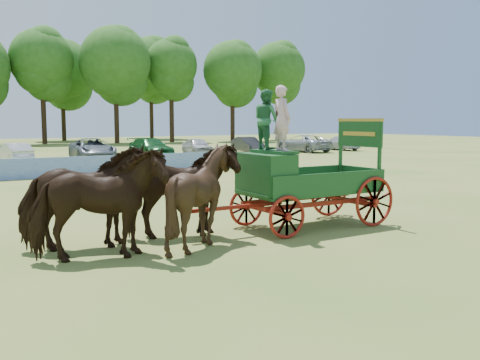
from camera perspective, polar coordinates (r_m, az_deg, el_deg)
ground at (r=11.69m, az=-5.62°, el=-8.21°), size 160.00×160.00×0.00m
horse_lead_left at (r=11.53m, az=-14.92°, el=-2.55°), size 3.04×1.87×2.38m
horse_lead_right at (r=12.58m, az=-16.35°, el=-1.86°), size 3.03×1.85×2.38m
horse_wheel_left at (r=12.41m, az=-4.24°, el=-1.71°), size 2.44×2.23×2.39m
horse_wheel_right at (r=13.39m, az=-6.40°, el=-1.15°), size 3.04×1.89×2.38m
farm_dray at (r=14.40m, az=5.16°, el=1.36°), size 6.00×2.00×3.82m
sponsor_banner at (r=28.57m, az=-23.48°, el=1.03°), size 26.00×0.08×1.05m
parked_cars at (r=40.89m, az=-19.64°, el=2.98°), size 59.19×7.68×1.65m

